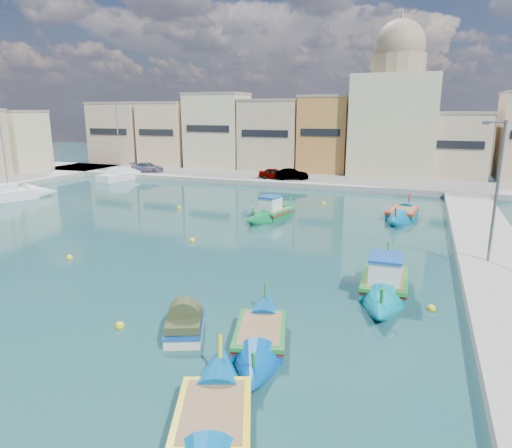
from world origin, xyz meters
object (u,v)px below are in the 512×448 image
at_px(church_block, 395,111).
at_px(luzzu_blue_south, 260,337).
at_px(luzzu_turquoise_cabin, 384,284).
at_px(luzzu_blue_cabin, 273,214).
at_px(quay_street_lamp, 496,191).
at_px(luzzu_cyan_south, 213,424).
at_px(luzzu_cyan_mid, 402,215).
at_px(yacht_north, 128,175).
at_px(yacht_midnorth, 23,194).
at_px(tender_near, 185,325).

distance_m(church_block, luzzu_blue_south, 46.70).
relative_size(luzzu_turquoise_cabin, luzzu_blue_cabin, 1.15).
height_order(quay_street_lamp, luzzu_cyan_south, quay_street_lamp).
height_order(luzzu_cyan_mid, yacht_north, yacht_north).
bearing_deg(luzzu_cyan_mid, yacht_north, 162.28).
bearing_deg(yacht_midnorth, luzzu_blue_south, -31.16).
relative_size(luzzu_blue_cabin, yacht_midnorth, 0.75).
distance_m(luzzu_blue_south, yacht_midnorth, 36.83).
height_order(luzzu_blue_cabin, luzzu_cyan_mid, luzzu_blue_cabin).
bearing_deg(church_block, quay_street_lamp, -77.65).
bearing_deg(luzzu_blue_cabin, luzzu_cyan_south, -75.66).
bearing_deg(luzzu_blue_south, quay_street_lamp, 53.29).
height_order(luzzu_turquoise_cabin, luzzu_cyan_south, luzzu_turquoise_cabin).
relative_size(church_block, tender_near, 6.59).
height_order(tender_near, yacht_midnorth, yacht_midnorth).
bearing_deg(tender_near, yacht_north, 128.04).
bearing_deg(church_block, luzzu_blue_south, -91.83).
bearing_deg(luzzu_cyan_south, luzzu_blue_cabin, 104.34).
xyz_separation_m(church_block, tender_near, (-4.45, -46.33, -8.02)).
height_order(luzzu_cyan_mid, yacht_midnorth, yacht_midnorth).
height_order(luzzu_blue_south, yacht_north, yacht_north).
bearing_deg(luzzu_cyan_mid, church_block, 96.30).
height_order(church_block, yacht_north, church_block).
height_order(church_block, luzzu_turquoise_cabin, church_block).
bearing_deg(luzzu_turquoise_cabin, luzzu_cyan_mid, 89.80).
bearing_deg(tender_near, luzzu_blue_cabin, 98.26).
bearing_deg(luzzu_cyan_south, luzzu_blue_south, 94.82).
relative_size(church_block, luzzu_blue_south, 2.38).
xyz_separation_m(church_block, luzzu_turquoise_cabin, (2.45, -39.13, -8.05)).
distance_m(luzzu_blue_cabin, luzzu_cyan_mid, 10.48).
bearing_deg(luzzu_blue_cabin, quay_street_lamp, -27.53).
xyz_separation_m(luzzu_blue_south, tender_near, (-2.98, -0.38, 0.15)).
bearing_deg(luzzu_turquoise_cabin, yacht_north, 141.19).
xyz_separation_m(luzzu_cyan_south, yacht_north, (-30.32, 39.07, 0.14)).
bearing_deg(luzzu_cyan_south, luzzu_turquoise_cabin, 73.57).
distance_m(quay_street_lamp, luzzu_turquoise_cabin, 8.19).
xyz_separation_m(quay_street_lamp, yacht_midnorth, (-40.43, 7.10, -3.91)).
height_order(church_block, yacht_midnorth, church_block).
relative_size(church_block, quay_street_lamp, 2.39).
bearing_deg(luzzu_blue_cabin, yacht_north, 149.12).
relative_size(yacht_north, yacht_midnorth, 0.94).
bearing_deg(luzzu_turquoise_cabin, quay_street_lamp, 45.82).
distance_m(quay_street_lamp, tender_near, 17.58).
xyz_separation_m(luzzu_blue_cabin, luzzu_blue_south, (5.89, -19.67, -0.11)).
distance_m(luzzu_blue_cabin, luzzu_cyan_south, 25.51).
relative_size(quay_street_lamp, yacht_midnorth, 0.74).
height_order(luzzu_cyan_south, yacht_midnorth, yacht_midnorth).
distance_m(luzzu_blue_south, luzzu_cyan_south, 5.06).
xyz_separation_m(church_block, yacht_north, (-31.37, -11.93, -8.01)).
bearing_deg(luzzu_turquoise_cabin, luzzu_blue_cabin, 127.37).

